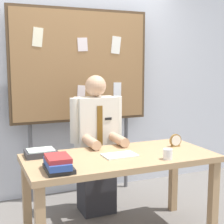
# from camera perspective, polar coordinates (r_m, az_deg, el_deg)

# --- Properties ---
(back_wall) EXTENTS (6.40, 0.08, 2.70)m
(back_wall) POSITION_cam_1_polar(r_m,az_deg,el_deg) (4.00, -6.19, 5.51)
(back_wall) COLOR silver
(back_wall) RESTS_ON ground_plane
(desk) EXTENTS (1.63, 0.75, 0.76)m
(desk) POSITION_cam_1_polar(r_m,az_deg,el_deg) (2.91, 1.40, -9.19)
(desk) COLOR tan
(desk) RESTS_ON ground_plane
(person) EXTENTS (0.55, 0.56, 1.42)m
(person) POSITION_cam_1_polar(r_m,az_deg,el_deg) (3.44, -2.68, -6.44)
(person) COLOR #2D2D33
(person) RESTS_ON ground_plane
(bulletin_board) EXTENTS (1.59, 0.09, 2.14)m
(bulletin_board) POSITION_cam_1_polar(r_m,az_deg,el_deg) (3.80, -5.33, 7.58)
(bulletin_board) COLOR #4C3823
(bulletin_board) RESTS_ON ground_plane
(book_stack) EXTENTS (0.20, 0.30, 0.11)m
(book_stack) POSITION_cam_1_polar(r_m,az_deg,el_deg) (2.49, -9.22, -8.73)
(book_stack) COLOR #262626
(book_stack) RESTS_ON desk
(open_notebook) EXTENTS (0.29, 0.19, 0.01)m
(open_notebook) POSITION_cam_1_polar(r_m,az_deg,el_deg) (2.86, 1.33, -7.39)
(open_notebook) COLOR silver
(open_notebook) RESTS_ON desk
(desk_clock) EXTENTS (0.12, 0.04, 0.12)m
(desk_clock) POSITION_cam_1_polar(r_m,az_deg,el_deg) (3.22, 10.80, -4.87)
(desk_clock) COLOR olive
(desk_clock) RESTS_ON desk
(coffee_mug) EXTENTS (0.08, 0.08, 0.09)m
(coffee_mug) POSITION_cam_1_polar(r_m,az_deg,el_deg) (2.79, 9.49, -7.11)
(coffee_mug) COLOR white
(coffee_mug) RESTS_ON desk
(paper_tray) EXTENTS (0.26, 0.20, 0.06)m
(paper_tray) POSITION_cam_1_polar(r_m,az_deg,el_deg) (2.91, -12.07, -6.83)
(paper_tray) COLOR #333338
(paper_tray) RESTS_ON desk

